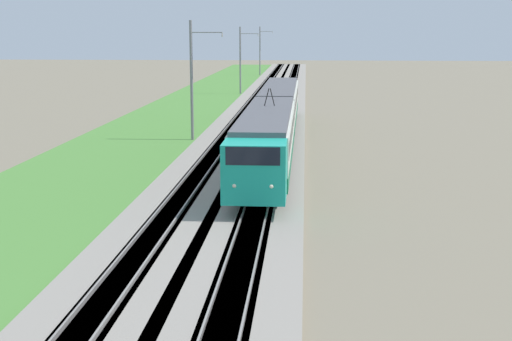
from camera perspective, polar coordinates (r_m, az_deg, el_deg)
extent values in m
cube|color=gray|center=(59.83, -1.92, 3.15)|extent=(240.00, 4.40, 0.30)
cube|color=gray|center=(59.56, 1.81, 3.12)|extent=(240.00, 4.40, 0.30)
cube|color=#4C4238|center=(59.83, -1.92, 3.15)|extent=(240.00, 1.57, 0.30)
cube|color=gray|center=(59.85, -2.43, 3.37)|extent=(240.00, 0.07, 0.15)
cube|color=gray|center=(59.75, -1.41, 3.36)|extent=(240.00, 0.07, 0.15)
cube|color=#4C4238|center=(59.56, 1.81, 3.12)|extent=(240.00, 1.57, 0.30)
cube|color=gray|center=(59.55, 1.30, 3.34)|extent=(240.00, 0.07, 0.15)
cube|color=gray|center=(59.51, 2.33, 3.33)|extent=(240.00, 0.07, 0.15)
cube|color=#4C8438|center=(60.93, -8.37, 3.10)|extent=(240.00, 10.26, 0.12)
cube|color=#19A88E|center=(31.59, -0.10, -0.05)|extent=(2.35, 2.80, 2.63)
cube|color=black|center=(31.08, -0.15, 1.41)|extent=(1.70, 2.33, 0.79)
sphere|color=#F2EAC6|center=(30.64, -1.75, -1.23)|extent=(0.20, 0.20, 0.20)
sphere|color=#F2EAC6|center=(30.53, 1.25, -1.27)|extent=(0.20, 0.20, 0.20)
cube|color=#196B47|center=(41.72, 0.89, 1.37)|extent=(17.94, 2.92, 0.74)
cube|color=silver|center=(41.52, 0.89, 3.15)|extent=(17.94, 2.92, 1.89)
cube|color=black|center=(41.50, 0.89, 3.36)|extent=(16.51, 2.94, 0.80)
cube|color=#515156|center=(41.38, 0.90, 4.62)|extent=(17.94, 2.69, 0.25)
cube|color=black|center=(41.83, 0.88, 0.50)|extent=(17.04, 2.48, 0.55)
cylinder|color=black|center=(34.83, -0.63, -1.41)|extent=(0.86, 0.12, 0.86)
cylinder|color=black|center=(34.76, 1.12, -1.44)|extent=(0.86, 0.12, 0.86)
cube|color=#196B47|center=(61.22, 1.89, 4.49)|extent=(20.30, 2.92, 0.74)
cube|color=silver|center=(61.09, 1.89, 5.71)|extent=(20.30, 2.92, 1.89)
cube|color=black|center=(61.07, 1.90, 5.85)|extent=(18.67, 2.94, 0.80)
cube|color=#515156|center=(60.99, 1.90, 6.71)|extent=(20.30, 2.69, 0.25)
cube|color=black|center=(61.30, 1.88, 3.89)|extent=(19.28, 2.48, 0.55)
cylinder|color=black|center=(43.99, 0.86, 5.89)|extent=(0.06, 0.33, 1.08)
cylinder|color=black|center=(43.98, 1.32, 5.89)|extent=(0.06, 0.33, 1.08)
cube|color=black|center=(34.99, 0.24, -2.83)|extent=(0.10, 0.10, 0.00)
cylinder|color=slate|center=(55.12, -5.18, 7.10)|extent=(0.22, 0.22, 9.22)
cylinder|color=slate|center=(54.81, -3.99, 10.97)|extent=(0.08, 2.40, 0.08)
cylinder|color=#B2ADA8|center=(54.66, -2.72, 10.78)|extent=(0.10, 0.10, 0.30)
cylinder|color=slate|center=(95.86, -1.27, 8.75)|extent=(0.22, 0.22, 8.96)
cylinder|color=slate|center=(95.67, -0.55, 10.90)|extent=(0.08, 2.40, 0.08)
cylinder|color=#B2ADA8|center=(95.59, 0.18, 10.78)|extent=(0.10, 0.10, 0.30)
cylinder|color=slate|center=(136.80, 0.32, 9.51)|extent=(0.22, 0.22, 9.20)
cylinder|color=slate|center=(136.67, 0.83, 11.06)|extent=(0.08, 2.40, 0.08)
cylinder|color=#B2ADA8|center=(136.61, 1.34, 10.98)|extent=(0.10, 0.10, 0.30)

